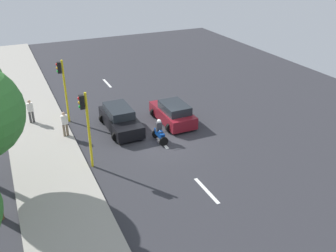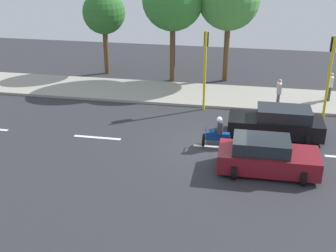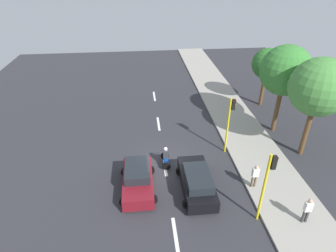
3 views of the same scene
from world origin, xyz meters
The scene contains 13 objects.
ground_plane centered at (0.00, 0.00, -0.05)m, with size 40.00×60.00×0.10m, color #2D2D33.
sidewalk centered at (7.00, 0.00, 0.07)m, with size 4.00×60.00×0.15m, color #9E998E.
lane_stripe_far_north centered at (0.00, -12.00, 0.01)m, with size 0.20×2.40×0.01m, color white.
lane_stripe_north centered at (0.00, -6.00, 0.01)m, with size 0.20×2.40×0.01m, color white.
lane_stripe_mid centered at (0.00, 0.00, 0.01)m, with size 0.20×2.40×0.01m, color white.
lane_stripe_south centered at (0.00, 6.00, 0.01)m, with size 0.20×2.40×0.01m, color white.
car_black centered at (1.77, -2.70, 0.71)m, with size 2.24×4.56×1.52m.
car_maroon centered at (-1.92, -2.10, 0.71)m, with size 2.28×4.16×1.52m.
motorcycle centered at (0.07, 0.10, 0.64)m, with size 0.60×1.30×1.53m.
pedestrian_near_signal centered at (5.42, -2.91, 1.06)m, with size 0.40×0.24×1.69m.
pedestrian_by_tree centered at (7.18, -5.94, 1.06)m, with size 0.40×0.24×1.69m.
traffic_light_corner centered at (4.85, -5.35, 2.93)m, with size 0.49×0.24×4.50m.
traffic_light_midblock centered at (4.85, 1.24, 2.93)m, with size 0.49×0.24×4.50m.
Camera 1 is at (8.42, 19.54, 11.49)m, focal length 39.98 mm.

